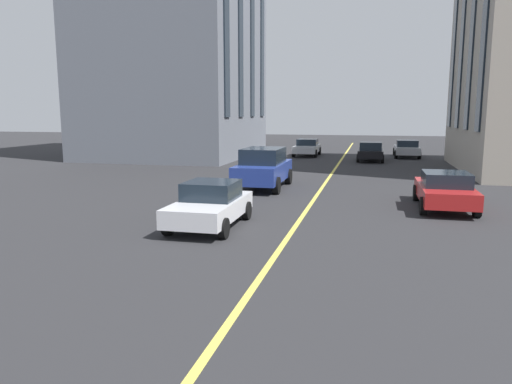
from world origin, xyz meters
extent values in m
cube|color=#D8C64C|center=(20.00, 0.00, 0.00)|extent=(80.00, 0.16, 0.01)
cube|color=#B7BABF|center=(41.59, 2.96, 0.59)|extent=(4.40, 1.80, 0.55)
cube|color=#19232D|center=(41.81, 2.96, 1.12)|extent=(1.85, 1.58, 0.50)
cylinder|color=black|center=(40.14, 2.10, 0.32)|extent=(0.64, 0.22, 0.64)
cylinder|color=black|center=(40.14, 3.83, 0.32)|extent=(0.64, 0.22, 0.64)
cylinder|color=black|center=(43.04, 2.10, 0.32)|extent=(0.64, 0.22, 0.64)
cylinder|color=black|center=(43.04, 3.83, 0.32)|extent=(0.64, 0.22, 0.64)
cube|color=#B21E1E|center=(20.81, -4.90, 0.59)|extent=(4.40, 1.80, 0.55)
cube|color=#19232D|center=(20.59, -4.90, 1.12)|extent=(1.85, 1.58, 0.50)
cylinder|color=black|center=(22.26, -4.04, 0.32)|extent=(0.64, 0.22, 0.64)
cylinder|color=black|center=(22.26, -5.76, 0.32)|extent=(0.64, 0.22, 0.64)
cylinder|color=black|center=(19.36, -4.04, 0.32)|extent=(0.64, 0.22, 0.64)
cylinder|color=black|center=(19.36, -5.76, 0.32)|extent=(0.64, 0.22, 0.64)
cube|color=#B7BABF|center=(42.27, -4.90, 0.59)|extent=(4.40, 1.80, 0.55)
cube|color=#19232D|center=(42.05, -4.90, 1.12)|extent=(1.85, 1.58, 0.50)
cylinder|color=black|center=(43.72, -4.04, 0.32)|extent=(0.64, 0.22, 0.64)
cylinder|color=black|center=(43.72, -5.76, 0.32)|extent=(0.64, 0.22, 0.64)
cylinder|color=black|center=(40.82, -4.04, 0.32)|extent=(0.64, 0.22, 0.64)
cylinder|color=black|center=(40.82, -5.76, 0.32)|extent=(0.64, 0.22, 0.64)
cube|color=black|center=(38.40, -2.13, 0.57)|extent=(3.90, 1.75, 0.55)
cube|color=#19232D|center=(38.20, -2.13, 1.12)|extent=(1.64, 1.54, 0.55)
cylinder|color=black|center=(39.68, -1.29, 0.30)|extent=(0.60, 0.21, 0.60)
cylinder|color=black|center=(39.68, -2.97, 0.30)|extent=(0.60, 0.21, 0.60)
cylinder|color=black|center=(37.11, -1.29, 0.30)|extent=(0.60, 0.21, 0.60)
cylinder|color=black|center=(37.11, -2.97, 0.30)|extent=(0.60, 0.21, 0.60)
cube|color=silver|center=(15.96, 2.58, 0.57)|extent=(3.90, 1.75, 0.55)
cube|color=#19232D|center=(16.16, 2.58, 1.12)|extent=(1.64, 1.54, 0.55)
cylinder|color=black|center=(14.68, 1.74, 0.30)|extent=(0.60, 0.21, 0.60)
cylinder|color=black|center=(14.68, 3.42, 0.30)|extent=(0.60, 0.21, 0.60)
cylinder|color=black|center=(17.25, 1.74, 0.30)|extent=(0.60, 0.21, 0.60)
cylinder|color=black|center=(17.25, 3.42, 0.30)|extent=(0.60, 0.21, 0.60)
cube|color=navy|center=(24.00, 2.69, 0.78)|extent=(4.70, 1.95, 0.80)
cube|color=#19232D|center=(24.00, 2.69, 1.53)|extent=(2.59, 1.72, 0.70)
cylinder|color=black|center=(22.45, 1.75, 0.38)|extent=(0.76, 0.27, 0.76)
cylinder|color=black|center=(22.45, 3.62, 0.38)|extent=(0.76, 0.27, 0.76)
cylinder|color=black|center=(25.55, 1.75, 0.38)|extent=(0.76, 0.27, 0.76)
cylinder|color=black|center=(25.55, 3.62, 0.38)|extent=(0.76, 0.27, 0.76)
cube|color=slate|center=(39.35, 13.32, 11.44)|extent=(14.29, 11.64, 22.88)
cube|color=#19232D|center=(41.14, 7.45, 11.90)|extent=(1.10, 0.10, 17.39)
cube|color=#19232D|center=(44.71, 7.45, 11.90)|extent=(1.10, 0.10, 17.39)
cube|color=#19232D|center=(32.30, -7.45, 9.44)|extent=(1.10, 0.10, 13.80)
cube|color=#19232D|center=(35.56, -7.45, 9.44)|extent=(1.10, 0.10, 13.80)
cube|color=#19232D|center=(38.82, -7.45, 9.44)|extent=(1.10, 0.10, 13.80)
camera|label=1|loc=(2.03, -2.24, 3.50)|focal=33.98mm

